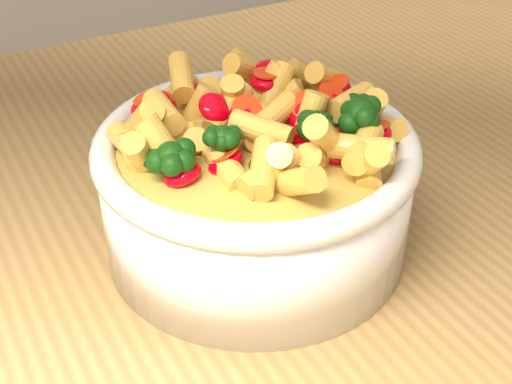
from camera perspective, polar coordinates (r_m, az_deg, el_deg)
name	(u,v)px	position (r m, az deg, el deg)	size (l,w,h in m)	color
table	(262,291)	(0.65, 0.45, -7.91)	(1.20, 0.80, 0.90)	#A67D47
serving_bowl	(256,191)	(0.51, 0.00, 0.11)	(0.23, 0.23, 0.10)	silver
pasta_salad	(256,116)	(0.48, 0.00, 6.10)	(0.18, 0.18, 0.04)	#E8B849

